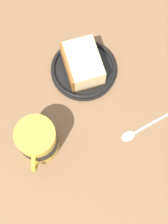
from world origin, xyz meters
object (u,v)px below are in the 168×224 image
small_plate (84,69)px  cake_slice (83,64)px  tea_mug (38,140)px  teaspoon (137,131)px

small_plate → cake_slice: size_ratio=1.24×
cake_slice → tea_mug: tea_mug is taller
cake_slice → tea_mug: (7.52, -17.57, 1.05)cm
small_plate → teaspoon: small_plate is taller
small_plate → teaspoon: bearing=-1.2°
tea_mug → teaspoon: (10.57, 17.43, -4.28)cm
small_plate → tea_mug: size_ratio=1.61×
cake_slice → small_plate: bearing=66.7°
tea_mug → teaspoon: bearing=58.8°
small_plate → cake_slice: (-0.11, -0.25, 2.73)cm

